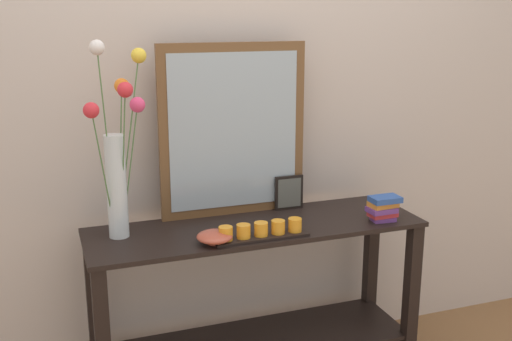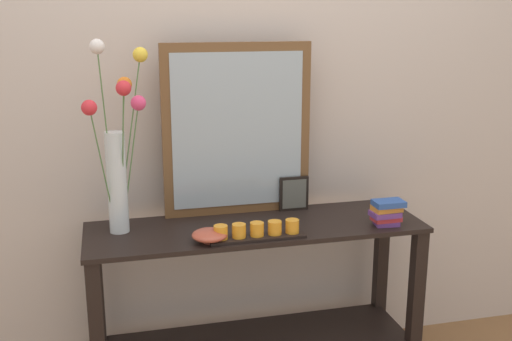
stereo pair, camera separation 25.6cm
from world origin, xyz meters
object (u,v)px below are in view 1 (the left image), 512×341
Objects in this scene: mirror_leaning at (233,131)px; tall_vase_left at (118,155)px; decorative_bowl at (215,237)px; book_stack at (383,208)px; console_table at (256,288)px; picture_frame_small at (289,193)px; candle_tray at (261,232)px.

mirror_leaning is 0.97× the size of tall_vase_left.
book_stack reaches higher than decorative_bowl.
picture_frame_small reaches higher than console_table.
mirror_leaning is at bearing 60.62° from decorative_bowl.
decorative_bowl is at bearing -145.59° from picture_frame_small.
console_table is 3.66× the size of candle_tray.
candle_tray is at bearing -2.19° from decorative_bowl.
tall_vase_left reaches higher than picture_frame_small.
mirror_leaning reaches higher than console_table.
console_table is at bearing 77.52° from candle_tray.
console_table is 0.46m from picture_frame_small.
candle_tray is at bearing -177.78° from book_stack.
tall_vase_left reaches higher than console_table.
picture_frame_small is at bearing 138.23° from book_stack.
decorative_bowl is at bearing 177.81° from candle_tray.
decorative_bowl is at bearing -147.15° from console_table.
candle_tray is 2.83× the size of book_stack.
tall_vase_left is at bearing 157.77° from candle_tray.
picture_frame_small reaches higher than book_stack.
tall_vase_left is 0.64m from candle_tray.
candle_tray is at bearing -102.48° from console_table.
picture_frame_small is at bearing 34.41° from decorative_bowl.
mirror_leaning is 0.49m from candle_tray.
mirror_leaning is (-0.04, 0.19, 0.67)m from console_table.
mirror_leaning reaches higher than book_stack.
mirror_leaning is 1.94× the size of candle_tray.
console_table is 10.08× the size of decorative_bowl.
mirror_leaning is 4.81× the size of picture_frame_small.
decorative_bowl is (-0.19, -0.33, -0.35)m from mirror_leaning.
mirror_leaning is at bearing 173.50° from picture_frame_small.
picture_frame_small is at bearing -6.50° from mirror_leaning.
book_stack is at bearing -13.55° from console_table.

